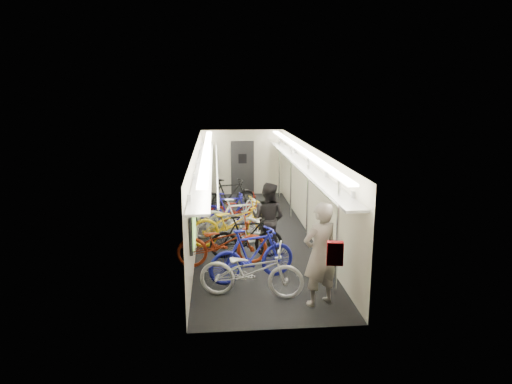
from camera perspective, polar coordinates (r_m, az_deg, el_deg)
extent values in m
plane|color=black|center=(12.38, -0.30, -5.37)|extent=(10.00, 10.00, 0.00)
plane|color=white|center=(11.86, -0.32, 5.73)|extent=(10.00, 10.00, 0.00)
plane|color=beige|center=(12.04, -7.44, -0.08)|extent=(0.00, 10.00, 10.00)
plane|color=beige|center=(12.28, 6.68, 0.19)|extent=(0.00, 10.00, 10.00)
plane|color=beige|center=(16.97, -1.72, 3.74)|extent=(3.00, 0.00, 3.00)
plane|color=beige|center=(7.29, 2.99, -8.52)|extent=(3.00, 0.00, 3.00)
cube|color=black|center=(8.93, -7.99, -4.28)|extent=(0.06, 1.10, 0.80)
cube|color=#A2D45C|center=(8.93, -7.73, -4.28)|extent=(0.02, 0.96, 0.66)
cube|color=black|center=(11.05, -7.44, -0.96)|extent=(0.06, 1.10, 0.80)
cube|color=#A2D45C|center=(11.05, -7.24, -0.96)|extent=(0.02, 0.96, 0.66)
cube|color=black|center=(13.20, -7.08, 1.28)|extent=(0.06, 1.10, 0.80)
cube|color=#A2D45C|center=(13.20, -6.90, 1.29)|extent=(0.02, 0.96, 0.66)
cube|color=black|center=(15.36, -6.81, 2.90)|extent=(0.06, 1.10, 0.80)
cube|color=#A2D45C|center=(15.36, -6.67, 2.90)|extent=(0.02, 0.96, 0.66)
cube|color=yellow|center=(9.97, -7.64, -2.17)|extent=(0.02, 0.22, 0.30)
cube|color=yellow|center=(12.11, -7.20, 0.49)|extent=(0.02, 0.22, 0.30)
cube|color=yellow|center=(14.27, -6.90, 2.35)|extent=(0.02, 0.22, 0.30)
cube|color=black|center=(16.94, -1.70, 3.04)|extent=(0.85, 0.08, 2.00)
cube|color=#999BA0|center=(11.89, -6.48, 3.33)|extent=(0.40, 9.70, 0.05)
cube|color=#999BA0|center=(12.10, 5.75, 3.51)|extent=(0.40, 9.70, 0.05)
cylinder|color=silver|center=(11.87, -4.90, 3.84)|extent=(0.04, 9.70, 0.04)
cylinder|color=silver|center=(12.03, 4.21, 3.96)|extent=(0.04, 9.70, 0.04)
cube|color=white|center=(11.83, -6.14, 5.34)|extent=(0.18, 9.60, 0.04)
cube|color=white|center=(12.03, 5.42, 5.48)|extent=(0.18, 9.60, 0.04)
cylinder|color=silver|center=(8.65, 10.13, -5.27)|extent=(0.05, 0.05, 2.38)
cylinder|color=silver|center=(11.27, 6.46, -0.92)|extent=(0.05, 0.05, 2.38)
cylinder|color=silver|center=(13.67, 4.39, 1.53)|extent=(0.05, 0.05, 2.38)
cylinder|color=silver|center=(16.11, 2.95, 3.24)|extent=(0.05, 0.05, 2.38)
imported|color=#BAB9BE|center=(8.67, -0.58, -9.81)|extent=(2.07, 1.09, 1.04)
imported|color=#1A1D9C|center=(9.35, -0.48, -7.81)|extent=(1.94, 1.09, 1.12)
imported|color=maroon|center=(10.17, -4.24, -6.32)|extent=(2.07, 0.88, 1.06)
imported|color=black|center=(10.58, -1.18, -5.64)|extent=(1.71, 0.50, 1.02)
imported|color=yellow|center=(11.51, -2.99, -3.80)|extent=(2.31, 1.30, 1.15)
imported|color=white|center=(12.05, -2.10, -3.21)|extent=(1.86, 0.88, 1.08)
imported|color=#B8B7BC|center=(11.78, -3.88, -3.62)|extent=(2.15, 1.42, 1.07)
imported|color=#1B1894|center=(13.13, -3.39, -2.12)|extent=(1.66, 0.61, 0.97)
imported|color=maroon|center=(13.17, -2.24, -2.20)|extent=(1.75, 0.65, 0.91)
imported|color=black|center=(14.48, -3.38, -0.46)|extent=(1.90, 0.98, 1.10)
imported|color=gray|center=(8.30, 8.01, -7.73)|extent=(0.82, 0.69, 1.92)
imported|color=black|center=(10.76, 1.52, -3.34)|extent=(1.06, 0.99, 1.73)
cube|color=red|center=(7.46, 9.85, -7.55)|extent=(0.28, 0.19, 0.38)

